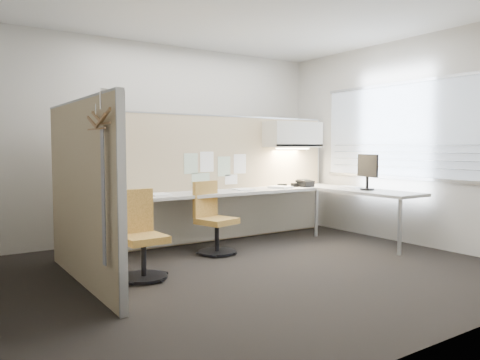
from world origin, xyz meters
TOP-DOWN VIEW (x-y plane):
  - floor at (0.00, 0.00)m, footprint 5.50×4.50m
  - ceiling at (0.00, 0.00)m, footprint 5.50×4.50m
  - wall_back at (0.00, 2.25)m, footprint 5.50×0.02m
  - wall_front at (0.00, -2.25)m, footprint 5.50×0.02m
  - wall_right at (2.75, 0.00)m, footprint 0.02×4.50m
  - window_pane at (2.73, 0.00)m, footprint 0.01×2.80m
  - partition_back at (0.55, 1.60)m, footprint 4.10×0.06m
  - partition_left at (-1.50, 0.50)m, footprint 0.06×2.20m
  - desk at (0.93, 1.13)m, footprint 4.00×2.07m
  - overhead_bin at (1.90, 1.39)m, footprint 0.90×0.36m
  - task_light_strip at (1.90, 1.39)m, footprint 0.60×0.06m
  - pinned_papers at (0.63, 1.57)m, footprint 1.01×0.00m
  - poster at (-1.05, 1.57)m, footprint 0.28×0.00m
  - chair_left at (-0.97, 0.36)m, footprint 0.46×0.46m
  - chair_right at (0.21, 0.91)m, footprint 0.51×0.52m
  - monitor at (2.30, 0.28)m, footprint 0.19×0.46m
  - phone at (1.97, 1.17)m, footprint 0.23×0.21m
  - stapler at (1.65, 1.33)m, footprint 0.14×0.10m
  - tape_dispenser at (1.82, 1.25)m, footprint 0.10×0.06m
  - coat_hook at (-1.58, -0.35)m, footprint 0.18×0.47m
  - paper_stack_0 at (-1.00, 1.30)m, footprint 0.27×0.33m
  - paper_stack_1 at (-0.35, 1.28)m, footprint 0.24×0.31m
  - paper_stack_2 at (0.29, 1.25)m, footprint 0.25×0.32m
  - paper_stack_3 at (0.90, 1.27)m, footprint 0.27×0.33m
  - paper_stack_4 at (1.51, 1.20)m, footprint 0.30×0.35m
  - paper_stack_5 at (2.40, 0.69)m, footprint 0.28×0.34m

SIDE VIEW (x-z plane):
  - floor at x=0.00m, z-range -0.01..0.00m
  - chair_left at x=-0.97m, z-range -0.03..0.85m
  - chair_right at x=0.21m, z-range -0.03..0.85m
  - desk at x=0.93m, z-range 0.24..0.97m
  - paper_stack_3 at x=0.90m, z-range 0.73..0.75m
  - paper_stack_1 at x=-0.35m, z-range 0.73..0.75m
  - paper_stack_5 at x=2.40m, z-range 0.73..0.75m
  - paper_stack_0 at x=-1.00m, z-range 0.73..0.76m
  - paper_stack_4 at x=1.51m, z-range 0.73..0.76m
  - paper_stack_2 at x=0.29m, z-range 0.73..0.78m
  - stapler at x=1.65m, z-range 0.73..0.78m
  - tape_dispenser at x=1.82m, z-range 0.73..0.79m
  - phone at x=1.97m, z-range 0.72..0.84m
  - partition_back at x=0.55m, z-range 0.00..1.75m
  - partition_left at x=-1.50m, z-range 0.00..1.75m
  - monitor at x=2.30m, z-range 0.77..1.26m
  - pinned_papers at x=0.63m, z-range 0.80..1.27m
  - task_light_strip at x=1.90m, z-range 1.29..1.31m
  - wall_back at x=0.00m, z-range 0.00..2.80m
  - wall_front at x=0.00m, z-range 0.00..2.80m
  - wall_right at x=2.75m, z-range 0.00..2.80m
  - coat_hook at x=-1.58m, z-range 0.71..2.11m
  - poster at x=-1.05m, z-range 1.24..1.59m
  - overhead_bin at x=1.90m, z-range 1.32..1.70m
  - window_pane at x=2.73m, z-range 0.90..2.20m
  - ceiling at x=0.00m, z-range 2.80..2.81m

